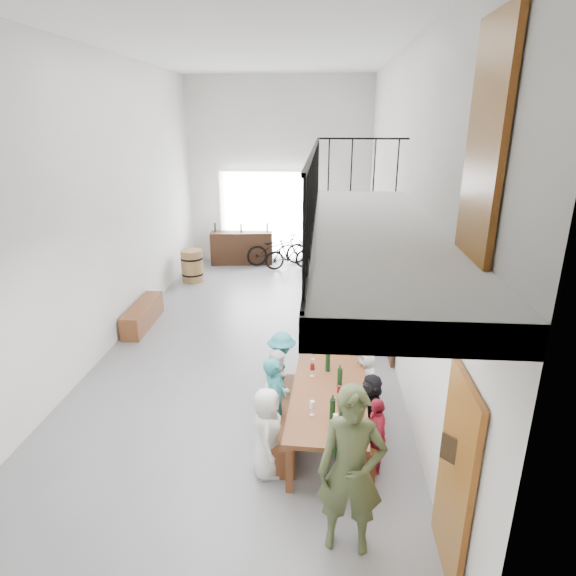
# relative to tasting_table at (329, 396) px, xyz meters

# --- Properties ---
(floor) EXTENTS (12.00, 12.00, 0.00)m
(floor) POSITION_rel_tasting_table_xyz_m (-1.52, 2.99, -0.71)
(floor) COLOR slate
(floor) RESTS_ON ground
(room_walls) EXTENTS (12.00, 12.00, 12.00)m
(room_walls) POSITION_rel_tasting_table_xyz_m (-1.52, 2.99, 2.85)
(room_walls) COLOR white
(room_walls) RESTS_ON ground
(gateway_portal) EXTENTS (2.80, 0.08, 2.80)m
(gateway_portal) POSITION_rel_tasting_table_xyz_m (-1.92, 8.93, 0.69)
(gateway_portal) COLOR white
(gateway_portal) RESTS_ON ground
(right_wall_decor) EXTENTS (0.07, 8.28, 5.07)m
(right_wall_decor) POSITION_rel_tasting_table_xyz_m (1.18, 1.13, 1.04)
(right_wall_decor) COLOR brown
(right_wall_decor) RESTS_ON ground
(balcony) EXTENTS (1.52, 5.62, 4.00)m
(balcony) POSITION_rel_tasting_table_xyz_m (0.46, -0.13, 2.26)
(balcony) COLOR white
(balcony) RESTS_ON ground
(tasting_table) EXTENTS (1.11, 2.50, 0.79)m
(tasting_table) POSITION_rel_tasting_table_xyz_m (0.00, 0.00, 0.00)
(tasting_table) COLOR brown
(tasting_table) RESTS_ON ground
(bench_inner) EXTENTS (0.41, 1.90, 0.43)m
(bench_inner) POSITION_rel_tasting_table_xyz_m (-0.61, 0.08, -0.49)
(bench_inner) COLOR brown
(bench_inner) RESTS_ON ground
(bench_wall) EXTENTS (0.45, 1.85, 0.42)m
(bench_wall) POSITION_rel_tasting_table_xyz_m (0.57, 0.09, -0.50)
(bench_wall) COLOR brown
(bench_wall) RESTS_ON ground
(tableware) EXTENTS (0.46, 1.81, 0.35)m
(tableware) POSITION_rel_tasting_table_xyz_m (0.00, -0.14, 0.23)
(tableware) COLOR black
(tableware) RESTS_ON tasting_table
(side_bench) EXTENTS (0.43, 1.76, 0.49)m
(side_bench) POSITION_rel_tasting_table_xyz_m (-4.02, 3.71, -0.46)
(side_bench) COLOR brown
(side_bench) RESTS_ON ground
(oak_barrel) EXTENTS (0.60, 0.60, 0.89)m
(oak_barrel) POSITION_rel_tasting_table_xyz_m (-3.74, 6.79, -0.26)
(oak_barrel) COLOR olive
(oak_barrel) RESTS_ON ground
(serving_counter) EXTENTS (1.95, 0.74, 1.00)m
(serving_counter) POSITION_rel_tasting_table_xyz_m (-2.66, 8.64, -0.21)
(serving_counter) COLOR #381E0F
(serving_counter) RESTS_ON ground
(counter_bottles) EXTENTS (1.65, 0.20, 0.28)m
(counter_bottles) POSITION_rel_tasting_table_xyz_m (-2.66, 8.65, 0.44)
(counter_bottles) COLOR black
(counter_bottles) RESTS_ON serving_counter
(guest_left_a) EXTENTS (0.41, 0.61, 1.20)m
(guest_left_a) POSITION_rel_tasting_table_xyz_m (-0.76, -0.73, -0.11)
(guest_left_a) COLOR silver
(guest_left_a) RESTS_ON ground
(guest_left_b) EXTENTS (0.38, 0.52, 1.31)m
(guest_left_b) POSITION_rel_tasting_table_xyz_m (-0.74, -0.11, -0.05)
(guest_left_b) COLOR teal
(guest_left_b) RESTS_ON ground
(guest_left_c) EXTENTS (0.55, 0.64, 1.13)m
(guest_left_c) POSITION_rel_tasting_table_xyz_m (-0.74, 0.47, -0.14)
(guest_left_c) COLOR silver
(guest_left_c) RESTS_ON ground
(guest_left_d) EXTENTS (0.53, 0.82, 1.20)m
(guest_left_d) POSITION_rel_tasting_table_xyz_m (-0.73, 0.90, -0.10)
(guest_left_d) COLOR teal
(guest_left_d) RESTS_ON ground
(guest_right_a) EXTENTS (0.34, 0.64, 1.04)m
(guest_right_a) POSITION_rel_tasting_table_xyz_m (0.59, -0.57, -0.18)
(guest_right_a) COLOR #A51C31
(guest_right_a) RESTS_ON ground
(guest_right_b) EXTENTS (0.57, 0.99, 1.01)m
(guest_right_b) POSITION_rel_tasting_table_xyz_m (0.58, 0.07, -0.20)
(guest_right_b) COLOR black
(guest_right_b) RESTS_ON ground
(guest_right_c) EXTENTS (0.51, 0.60, 1.05)m
(guest_right_c) POSITION_rel_tasting_table_xyz_m (0.56, 0.78, -0.18)
(guest_right_c) COLOR silver
(guest_right_c) RESTS_ON ground
(host_standing) EXTENTS (0.72, 0.50, 1.88)m
(host_standing) POSITION_rel_tasting_table_xyz_m (0.21, -1.76, 0.23)
(host_standing) COLOR #454F2C
(host_standing) RESTS_ON ground
(potted_plant) EXTENTS (0.42, 0.40, 0.38)m
(potted_plant) POSITION_rel_tasting_table_xyz_m (0.93, 3.56, -0.52)
(potted_plant) COLOR #134717
(potted_plant) RESTS_ON ground
(bicycle_near) EXTENTS (2.00, 1.22, 0.99)m
(bicycle_near) POSITION_rel_tasting_table_xyz_m (-1.56, 8.59, -0.21)
(bicycle_near) COLOR black
(bicycle_near) RESTS_ON ground
(bicycle_far) EXTENTS (1.57, 0.82, 0.91)m
(bicycle_far) POSITION_rel_tasting_table_xyz_m (-1.12, 8.15, -0.25)
(bicycle_far) COLOR black
(bicycle_far) RESTS_ON ground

